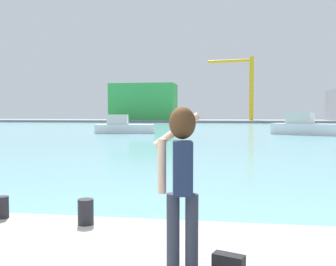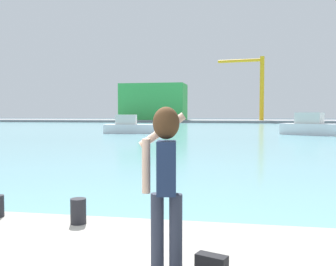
# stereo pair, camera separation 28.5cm
# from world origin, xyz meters

# --- Properties ---
(ground_plane) EXTENTS (220.00, 220.00, 0.00)m
(ground_plane) POSITION_xyz_m (0.00, 50.00, 0.00)
(ground_plane) COLOR #334751
(harbor_water) EXTENTS (140.00, 100.00, 0.02)m
(harbor_water) POSITION_xyz_m (0.00, 52.00, 0.01)
(harbor_water) COLOR #6BA8B2
(harbor_water) RESTS_ON ground_plane
(far_shore_dock) EXTENTS (140.00, 20.00, 0.55)m
(far_shore_dock) POSITION_xyz_m (0.00, 92.00, 0.27)
(far_shore_dock) COLOR gray
(far_shore_dock) RESTS_ON ground_plane
(person_photographer) EXTENTS (0.53, 0.55, 1.74)m
(person_photographer) POSITION_xyz_m (1.16, 0.11, 1.58)
(person_photographer) COLOR #2D3342
(person_photographer) RESTS_ON quay_promenade
(handbag) EXTENTS (0.35, 0.25, 0.24)m
(handbag) POSITION_xyz_m (1.66, -0.02, 0.63)
(handbag) COLOR black
(handbag) RESTS_ON quay_promenade
(harbor_bollard) EXTENTS (0.24, 0.24, 0.38)m
(harbor_bollard) POSITION_xyz_m (-0.46, 1.55, 0.70)
(harbor_bollard) COLOR black
(harbor_bollard) RESTS_ON quay_promenade
(boat_moored) EXTENTS (6.47, 3.00, 2.01)m
(boat_moored) POSITION_xyz_m (-9.40, 36.17, 0.73)
(boat_moored) COLOR white
(boat_moored) RESTS_ON harbor_water
(boat_moored_2) EXTENTS (7.26, 5.14, 2.25)m
(boat_moored_2) POSITION_xyz_m (9.53, 36.14, 0.82)
(boat_moored_2) COLOR white
(boat_moored_2) RESTS_ON harbor_water
(warehouse_left) EXTENTS (16.01, 8.75, 8.93)m
(warehouse_left) POSITION_xyz_m (-19.10, 90.68, 5.01)
(warehouse_left) COLOR green
(warehouse_left) RESTS_ON far_shore_dock
(port_crane) EXTENTS (10.69, 2.21, 14.70)m
(port_crane) POSITION_xyz_m (5.91, 87.60, 9.56)
(port_crane) COLOR yellow
(port_crane) RESTS_ON far_shore_dock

